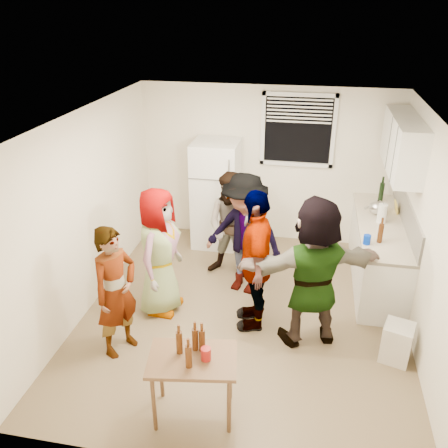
% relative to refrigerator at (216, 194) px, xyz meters
% --- Properties ---
extents(room, '(4.00, 4.50, 2.50)m').
position_rel_refrigerator_xyz_m(room, '(0.75, -1.88, -0.85)').
color(room, white).
rests_on(room, ground).
extents(window, '(1.12, 0.10, 1.06)m').
position_rel_refrigerator_xyz_m(window, '(1.20, 0.33, 1.00)').
color(window, white).
rests_on(window, room).
extents(refrigerator, '(0.70, 0.70, 1.70)m').
position_rel_refrigerator_xyz_m(refrigerator, '(0.00, 0.00, 0.00)').
color(refrigerator, white).
rests_on(refrigerator, ground).
extents(counter_lower, '(0.60, 2.20, 0.86)m').
position_rel_refrigerator_xyz_m(counter_lower, '(2.45, -0.73, -0.42)').
color(counter_lower, white).
rests_on(counter_lower, ground).
extents(countertop, '(0.64, 2.22, 0.04)m').
position_rel_refrigerator_xyz_m(countertop, '(2.45, -0.73, 0.03)').
color(countertop, beige).
rests_on(countertop, counter_lower).
extents(backsplash, '(0.03, 2.20, 0.36)m').
position_rel_refrigerator_xyz_m(backsplash, '(2.74, -0.73, 0.23)').
color(backsplash, '#B3AEA4').
rests_on(backsplash, countertop).
extents(upper_cabinets, '(0.34, 1.60, 0.70)m').
position_rel_refrigerator_xyz_m(upper_cabinets, '(2.58, -0.53, 1.10)').
color(upper_cabinets, white).
rests_on(upper_cabinets, room).
extents(kettle, '(0.30, 0.26, 0.22)m').
position_rel_refrigerator_xyz_m(kettle, '(2.40, -0.42, 0.05)').
color(kettle, silver).
rests_on(kettle, countertop).
extents(paper_towel, '(0.12, 0.12, 0.26)m').
position_rel_refrigerator_xyz_m(paper_towel, '(2.43, -0.70, 0.05)').
color(paper_towel, white).
rests_on(paper_towel, countertop).
extents(wine_bottle, '(0.07, 0.07, 0.28)m').
position_rel_refrigerator_xyz_m(wine_bottle, '(2.50, 0.09, 0.05)').
color(wine_bottle, black).
rests_on(wine_bottle, countertop).
extents(beer_bottle_counter, '(0.06, 0.06, 0.25)m').
position_rel_refrigerator_xyz_m(beer_bottle_counter, '(2.35, -1.31, 0.05)').
color(beer_bottle_counter, '#47230C').
rests_on(beer_bottle_counter, countertop).
extents(blue_cup, '(0.09, 0.09, 0.12)m').
position_rel_refrigerator_xyz_m(blue_cup, '(2.19, -1.39, 0.05)').
color(blue_cup, '#0431C9').
rests_on(blue_cup, countertop).
extents(picture_frame, '(0.02, 0.19, 0.16)m').
position_rel_refrigerator_xyz_m(picture_frame, '(2.67, -0.31, 0.13)').
color(picture_frame, '#F1CF4C').
rests_on(picture_frame, countertop).
extents(trash_bin, '(0.38, 0.38, 0.45)m').
position_rel_refrigerator_xyz_m(trash_bin, '(2.53, -2.38, -0.60)').
color(trash_bin, beige).
rests_on(trash_bin, ground).
extents(serving_table, '(0.88, 0.66, 0.69)m').
position_rel_refrigerator_xyz_m(serving_table, '(0.52, -3.56, -0.85)').
color(serving_table, brown).
rests_on(serving_table, ground).
extents(beer_bottle_table, '(0.06, 0.06, 0.23)m').
position_rel_refrigerator_xyz_m(beer_bottle_table, '(0.38, -3.51, -0.16)').
color(beer_bottle_table, '#47230C').
rests_on(beer_bottle_table, serving_table).
extents(red_cup, '(0.09, 0.09, 0.12)m').
position_rel_refrigerator_xyz_m(red_cup, '(0.64, -3.55, -0.16)').
color(red_cup, maroon).
rests_on(red_cup, serving_table).
extents(guest_grey, '(1.75, 1.01, 0.53)m').
position_rel_refrigerator_xyz_m(guest_grey, '(-0.31, -1.95, -0.85)').
color(guest_grey, gray).
rests_on(guest_grey, ground).
extents(guest_stripe, '(1.63, 1.19, 0.37)m').
position_rel_refrigerator_xyz_m(guest_stripe, '(-0.53, -2.79, -0.85)').
color(guest_stripe, '#141933').
rests_on(guest_stripe, ground).
extents(guest_back_left, '(0.98, 1.65, 0.59)m').
position_rel_refrigerator_xyz_m(guest_back_left, '(0.43, -0.96, -0.85)').
color(guest_back_left, brown).
rests_on(guest_back_left, ground).
extents(guest_back_right, '(1.52, 1.92, 0.63)m').
position_rel_refrigerator_xyz_m(guest_back_right, '(0.65, -1.31, -0.85)').
color(guest_back_right, '#3C3C41').
rests_on(guest_back_right, ground).
extents(guest_black, '(1.91, 1.32, 0.43)m').
position_rel_refrigerator_xyz_m(guest_black, '(0.89, -2.02, -0.85)').
color(guest_black, black).
rests_on(guest_black, ground).
extents(guest_orange, '(2.19, 2.26, 0.53)m').
position_rel_refrigerator_xyz_m(guest_orange, '(1.56, -2.20, -0.85)').
color(guest_orange, '#EE8D4A').
rests_on(guest_orange, ground).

